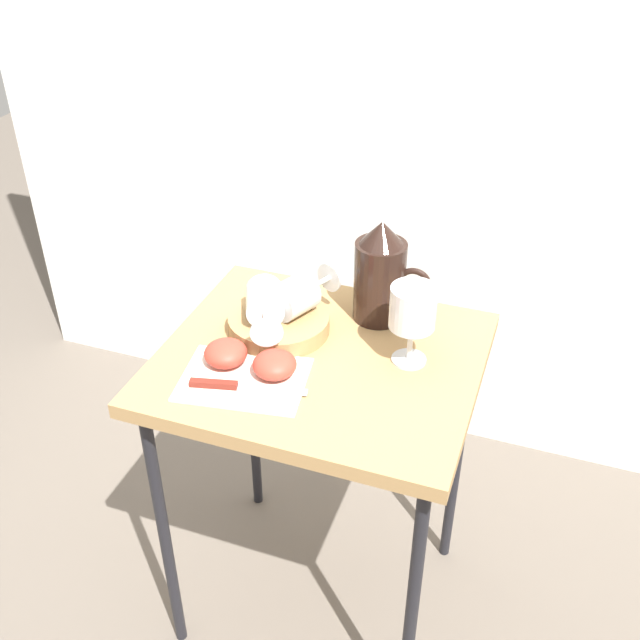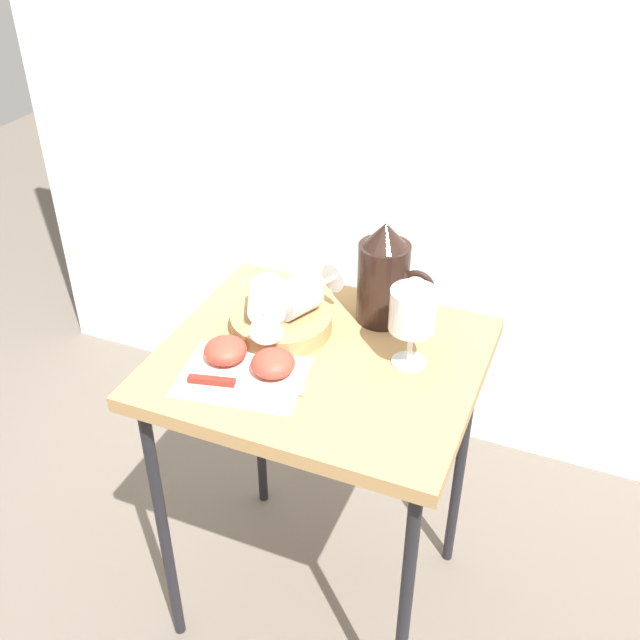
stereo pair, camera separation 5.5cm
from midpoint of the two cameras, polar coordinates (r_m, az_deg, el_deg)
The scene contains 12 objects.
ground_plane at distance 1.89m, azimuth 0.88°, elevation -19.96°, with size 6.00×6.00×0.00m, color #665B51.
curtain_drape at distance 1.85m, azimuth 9.40°, elevation 16.93°, with size 2.40×0.03×2.01m, color white.
table at distance 1.43m, azimuth 1.10°, elevation -4.87°, with size 0.59×0.51×0.70m.
linen_napkin at distance 1.34m, azimuth -4.78°, elevation -4.36°, with size 0.22×0.16×0.00m, color silver.
basket_tray at distance 1.45m, azimuth -1.90°, elevation -0.16°, with size 0.20×0.20×0.04m, color #AD8451.
pitcher at distance 1.46m, azimuth 5.94°, elevation 2.94°, with size 0.15×0.10×0.21m.
wine_glass_upright at distance 1.33m, azimuth 8.24°, elevation 0.45°, with size 0.08×0.08×0.16m.
wine_glass_tipped_near at distance 1.42m, azimuth -2.96°, elevation 1.41°, with size 0.12×0.16×0.07m.
wine_glass_tipped_far at distance 1.43m, azimuth -0.61°, elevation 1.87°, with size 0.12×0.16×0.07m.
apple_half_left at distance 1.37m, azimuth -6.07°, elevation -2.33°, with size 0.08×0.08×0.04m, color #CC3D2D.
apple_half_right at distance 1.33m, azimuth -2.42°, elevation -3.33°, with size 0.08×0.08×0.04m, color #CC3D2D.
knife at distance 1.32m, azimuth -5.80°, elevation -4.81°, with size 0.21×0.06×0.01m.
Camera 2 is at (0.43, -1.03, 1.53)m, focal length 42.03 mm.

